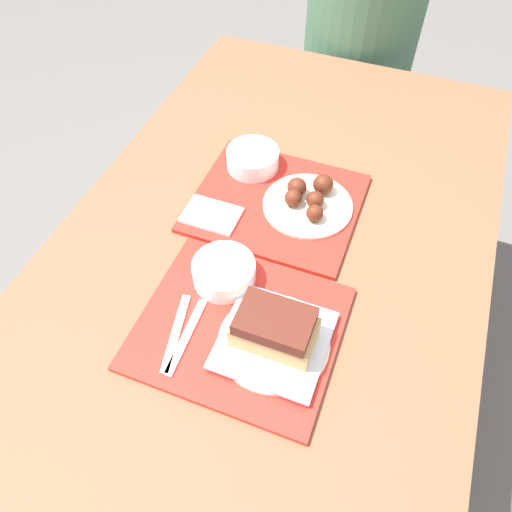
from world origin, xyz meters
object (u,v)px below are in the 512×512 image
Objects in this scene: bowl_coleslaw_near at (224,271)px; brisket_sandwich_plate at (274,334)px; tray_near at (239,328)px; person_seated_across at (362,28)px; wings_plate_far at (308,199)px; bowl_coleslaw_far at (253,158)px; tray_far at (276,203)px.

brisket_sandwich_plate reaches higher than bowl_coleslaw_near.
person_seated_across reaches higher than tray_near.
bowl_coleslaw_near is at bearing -110.02° from wings_plate_far.
brisket_sandwich_plate is at bearing -64.23° from bowl_coleslaw_far.
tray_near is 1.80× the size of brisket_sandwich_plate.
tray_far is 0.08m from wings_plate_far.
bowl_coleslaw_far reaches higher than tray_far.
bowl_coleslaw_near reaches higher than tray_near.
person_seated_across is at bearing 83.81° from bowl_coleslaw_far.
person_seated_across is at bearing 92.46° from tray_near.
bowl_coleslaw_near is 0.62× the size of wings_plate_far.
person_seated_across is (0.02, 1.16, -0.04)m from bowl_coleslaw_near.
bowl_coleslaw_near is at bearing -90.81° from person_seated_across.
bowl_coleslaw_far is at bearing 107.93° from tray_near.
tray_near is 2.95× the size of bowl_coleslaw_near.
bowl_coleslaw_near is at bearing 144.42° from brisket_sandwich_plate.
wings_plate_far is (0.17, -0.08, -0.01)m from bowl_coleslaw_far.
tray_near is at bearing -94.27° from wings_plate_far.
tray_near is 0.35m from tray_far.
tray_near is at bearing -72.07° from bowl_coleslaw_far.
tray_far is 0.53× the size of person_seated_across.
tray_near is 1.82× the size of wings_plate_far.
tray_far is at bearing -168.31° from wings_plate_far.
person_seated_across is (0.09, 0.82, -0.04)m from bowl_coleslaw_far.
brisket_sandwich_plate is (0.15, -0.10, 0.01)m from bowl_coleslaw_near.
bowl_coleslaw_near is (-0.07, 0.09, 0.03)m from tray_near.
bowl_coleslaw_near is 1.16m from person_seated_across.
person_seated_across reaches higher than brisket_sandwich_plate.
person_seated_across is (-0.13, 1.27, -0.05)m from brisket_sandwich_plate.
bowl_coleslaw_far is 0.18× the size of person_seated_across.
bowl_coleslaw_far is at bearing 154.81° from wings_plate_far.
brisket_sandwich_plate is at bearing -35.58° from bowl_coleslaw_near.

